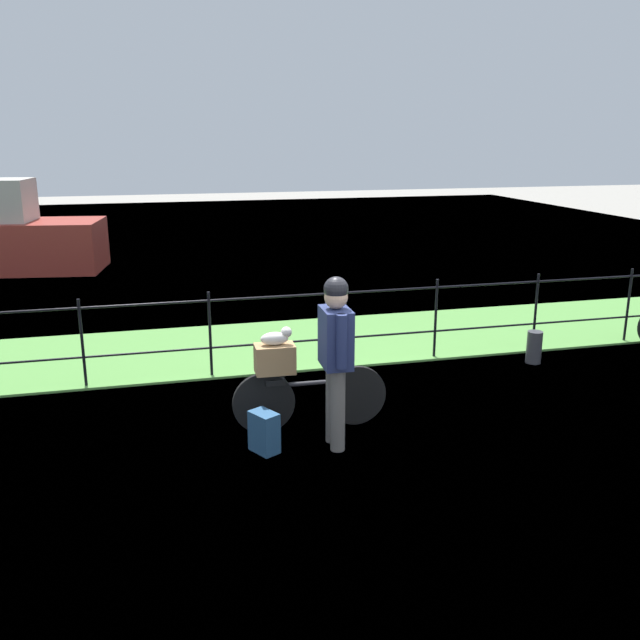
{
  "coord_description": "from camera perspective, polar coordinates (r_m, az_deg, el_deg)",
  "views": [
    {
      "loc": [
        -2.17,
        -5.97,
        2.93
      ],
      "look_at": [
        -0.33,
        1.24,
        0.9
      ],
      "focal_mm": 38.07,
      "sensor_mm": 36.0,
      "label": 1
    }
  ],
  "objects": [
    {
      "name": "harbor_water",
      "position": [
        17.17,
        -6.88,
        5.35
      ],
      "size": [
        30.0,
        30.0,
        0.0
      ],
      "primitive_type": "plane",
      "color": "#60849E",
      "rests_on": "ground"
    },
    {
      "name": "mooring_bollard",
      "position": [
        9.43,
        17.56,
        -2.19
      ],
      "size": [
        0.2,
        0.2,
        0.43
      ],
      "primitive_type": "cylinder",
      "color": "#38383D",
      "rests_on": "ground"
    },
    {
      "name": "grass_strip",
      "position": [
        9.89,
        -1.01,
        -1.87
      ],
      "size": [
        27.0,
        2.4,
        0.03
      ],
      "primitive_type": "cube",
      "color": "#569342",
      "rests_on": "ground"
    },
    {
      "name": "cyclist_person",
      "position": [
        6.38,
        1.33,
        -2.33
      ],
      "size": [
        0.27,
        0.54,
        1.68
      ],
      "color": "slate",
      "rests_on": "ground"
    },
    {
      "name": "ground_plane",
      "position": [
        7.0,
        5.19,
        -9.57
      ],
      "size": [
        60.0,
        60.0,
        0.0
      ],
      "primitive_type": "plane",
      "color": "gray"
    },
    {
      "name": "wooden_crate",
      "position": [
        6.77,
        -3.82,
        -3.27
      ],
      "size": [
        0.4,
        0.26,
        0.29
      ],
      "primitive_type": "cube",
      "rotation": [
        0.0,
        0.0,
        -0.03
      ],
      "color": "#A87F51",
      "rests_on": "bicycle_main"
    },
    {
      "name": "bicycle_main",
      "position": [
        6.98,
        -0.94,
        -6.53
      ],
      "size": [
        1.6,
        0.17,
        0.64
      ],
      "color": "black",
      "rests_on": "ground"
    },
    {
      "name": "terrier_dog",
      "position": [
        6.71,
        -3.65,
        -1.46
      ],
      "size": [
        0.32,
        0.15,
        0.18
      ],
      "color": "silver",
      "rests_on": "wooden_crate"
    },
    {
      "name": "iron_fence",
      "position": [
        8.7,
        0.63,
        -0.06
      ],
      "size": [
        18.04,
        0.04,
        1.1
      ],
      "color": "black",
      "rests_on": "ground"
    },
    {
      "name": "backpack_on_paving",
      "position": [
        6.57,
        -4.72,
        -9.37
      ],
      "size": [
        0.29,
        0.33,
        0.4
      ],
      "primitive_type": "cube",
      "rotation": [
        0.0,
        0.0,
        2.08
      ],
      "color": "#28517A",
      "rests_on": "ground"
    }
  ]
}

